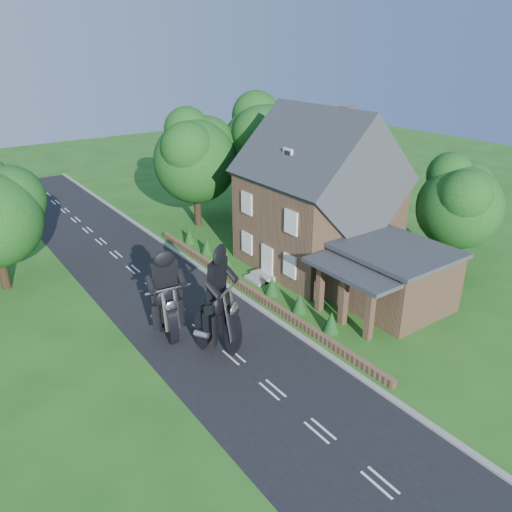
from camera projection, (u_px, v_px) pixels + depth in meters
ground at (234, 357)px, 23.59m from camera, size 120.00×120.00×0.00m
road at (234, 357)px, 23.59m from camera, size 7.00×80.00×0.02m
kerb at (294, 332)px, 25.52m from camera, size 0.30×80.00×0.12m
garden_wall at (248, 289)px, 29.53m from camera, size 0.30×22.00×0.40m
house at (318, 200)px, 31.94m from camera, size 9.54×8.64×10.24m
annex at (390, 276)px, 27.56m from camera, size 7.05×5.94×3.44m
tree_annex_side at (462, 199)px, 30.95m from camera, size 5.64×5.20×7.48m
tree_house_right at (357, 166)px, 36.84m from camera, size 6.51×6.00×8.40m
tree_behind_house at (269, 140)px, 40.71m from camera, size 7.81×7.20×10.08m
tree_behind_left at (199, 153)px, 38.43m from camera, size 6.94×6.40×9.16m
shrub_a at (331, 322)px, 25.46m from camera, size 0.90×0.90×1.10m
shrub_b at (300, 302)px, 27.32m from camera, size 0.90×0.90×1.10m
shrub_c at (272, 286)px, 29.18m from camera, size 0.90×0.90×1.10m
shrub_d at (226, 258)px, 32.91m from camera, size 0.90×0.90×1.10m
shrub_e at (207, 246)px, 34.77m from camera, size 0.90×0.90×1.10m
shrub_f at (189, 236)px, 36.64m from camera, size 0.90×0.90×1.10m
motorcycle_lead at (219, 336)px, 23.74m from camera, size 1.33×1.75×1.66m
motorcycle_follow at (168, 325)px, 24.88m from camera, size 0.57×1.57×1.43m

